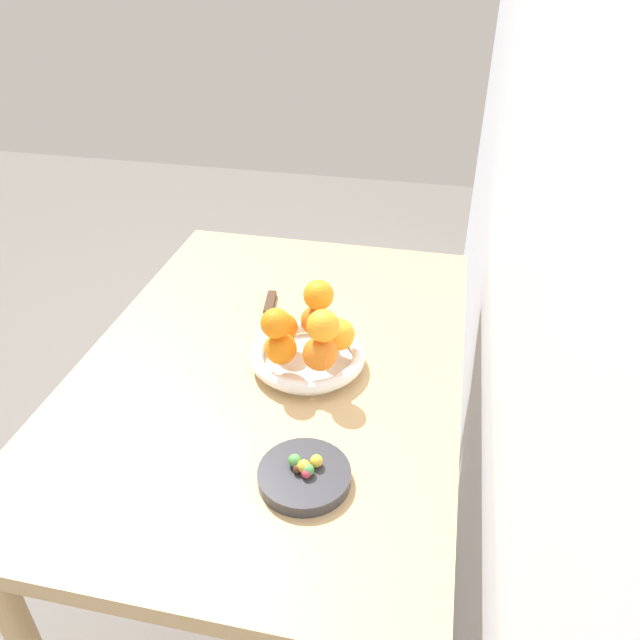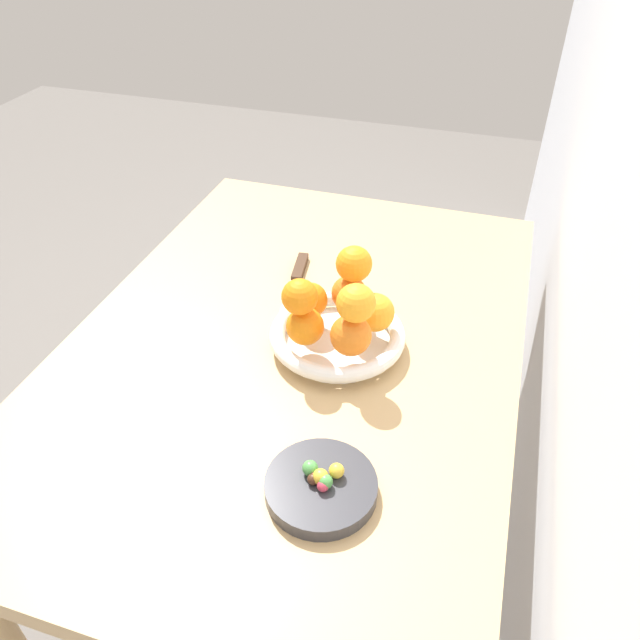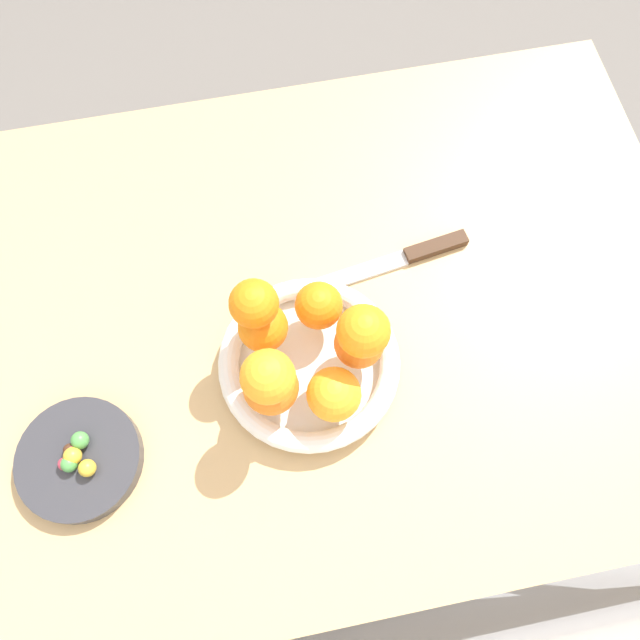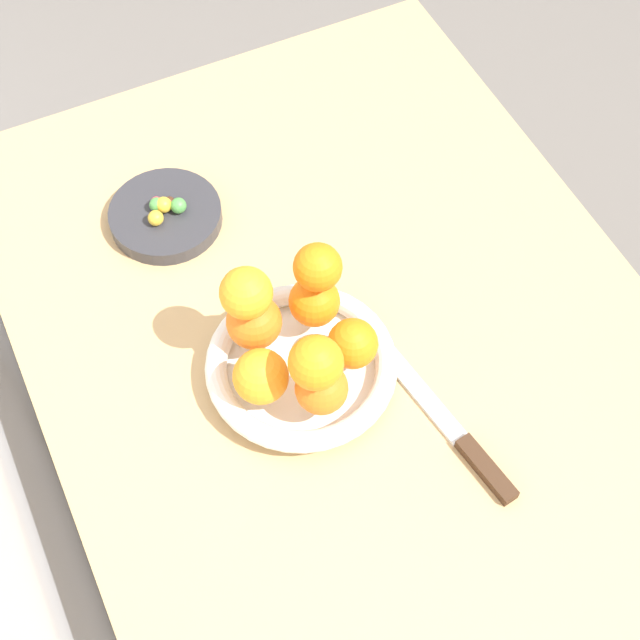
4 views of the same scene
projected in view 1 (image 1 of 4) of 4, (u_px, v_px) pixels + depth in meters
name	position (u px, v px, depth m)	size (l,w,h in m)	color
ground_plane	(283.00, 581.00, 1.67)	(6.00, 6.00, 0.00)	slate
wall_back	(561.00, 120.00, 0.90)	(4.00, 0.05, 2.50)	silver
dining_table	(273.00, 394.00, 1.31)	(1.10, 0.76, 0.74)	tan
fruit_bowl	(308.00, 356.00, 1.24)	(0.23, 0.23, 0.04)	white
candy_dish	(304.00, 476.00, 0.99)	(0.15, 0.15, 0.02)	#333338
orange_0	(281.00, 349.00, 1.18)	(0.06, 0.06, 0.06)	orange
orange_1	(320.00, 354.00, 1.16)	(0.07, 0.07, 0.07)	orange
orange_2	(338.00, 334.00, 1.21)	(0.06, 0.06, 0.06)	orange
orange_3	(315.00, 320.00, 1.26)	(0.06, 0.06, 0.06)	orange
orange_4	(283.00, 327.00, 1.24)	(0.06, 0.06, 0.06)	orange
orange_5	(276.00, 323.00, 1.14)	(0.06, 0.06, 0.06)	orange
orange_6	(323.00, 326.00, 1.13)	(0.06, 0.06, 0.06)	orange
orange_7	(319.00, 295.00, 1.23)	(0.06, 0.06, 0.06)	orange
candy_ball_0	(298.00, 469.00, 0.98)	(0.02, 0.02, 0.02)	#472819
candy_ball_1	(295.00, 460.00, 0.99)	(0.02, 0.02, 0.02)	#4C9947
candy_ball_2	(308.00, 470.00, 0.98)	(0.02, 0.02, 0.02)	#4C9947
candy_ball_3	(304.00, 466.00, 0.98)	(0.02, 0.02, 0.02)	gold
candy_ball_4	(316.00, 461.00, 0.99)	(0.02, 0.02, 0.02)	gold
candy_ball_5	(299.00, 468.00, 0.98)	(0.02, 0.02, 0.02)	#C6384C
candy_ball_6	(306.00, 473.00, 0.97)	(0.02, 0.02, 0.02)	#C6384C
knife	(267.00, 318.00, 1.39)	(0.26, 0.06, 0.01)	#3F2819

